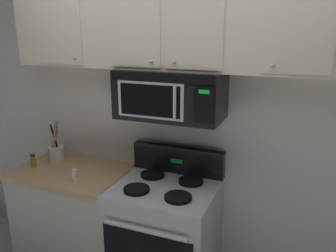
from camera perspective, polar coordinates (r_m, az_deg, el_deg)
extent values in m
cube|color=silver|center=(2.71, 2.38, 1.60)|extent=(5.20, 0.10, 2.70)
cube|color=#B7BABF|center=(2.77, -0.57, -18.58)|extent=(0.76, 0.64, 0.90)
cylinder|color=#B7BABF|center=(2.34, -4.09, -17.24)|extent=(0.61, 0.03, 0.03)
cube|color=black|center=(2.74, 1.69, -5.70)|extent=(0.76, 0.07, 0.22)
cube|color=#19D83F|center=(2.71, 1.43, -5.96)|extent=(0.10, 0.00, 0.04)
cylinder|color=black|center=(2.49, -5.33, -10.61)|extent=(0.19, 0.19, 0.02)
cylinder|color=black|center=(2.37, 1.72, -11.95)|extent=(0.19, 0.19, 0.02)
cylinder|color=black|center=(2.71, -2.60, -8.20)|extent=(0.19, 0.19, 0.02)
cylinder|color=black|center=(2.61, 3.89, -9.27)|extent=(0.19, 0.19, 0.02)
cube|color=black|center=(2.44, 0.49, 5.41)|extent=(0.76, 0.39, 0.35)
cube|color=black|center=(2.24, -1.40, 8.08)|extent=(0.73, 0.01, 0.06)
cube|color=#B7BABF|center=(2.30, -3.08, 4.33)|extent=(0.49, 0.01, 0.25)
cube|color=black|center=(2.29, -3.11, 4.32)|extent=(0.44, 0.01, 0.22)
cube|color=black|center=(2.16, 6.08, 3.56)|extent=(0.14, 0.01, 0.25)
cube|color=#19D83F|center=(2.14, 6.10, 5.75)|extent=(0.07, 0.00, 0.03)
cylinder|color=#B7BABF|center=(2.20, 1.11, 3.85)|extent=(0.02, 0.02, 0.23)
cube|color=beige|center=(2.43, 0.78, 16.03)|extent=(2.50, 0.33, 0.55)
cube|color=beige|center=(2.70, -17.89, 15.28)|extent=(0.38, 0.01, 0.51)
sphere|color=#B7BABF|center=(2.62, -15.47, 10.97)|extent=(0.03, 0.03, 0.03)
cube|color=beige|center=(2.36, -5.74, 15.96)|extent=(0.38, 0.01, 0.51)
sphere|color=#B7BABF|center=(2.30, -2.83, 10.90)|extent=(0.03, 0.03, 0.03)
cube|color=beige|center=(2.20, 4.41, 16.00)|extent=(0.38, 0.01, 0.51)
sphere|color=#B7BABF|center=(2.24, 0.95, 10.78)|extent=(0.03, 0.03, 0.03)
cube|color=beige|center=(2.09, 21.37, 15.01)|extent=(0.38, 0.01, 0.51)
sphere|color=#B7BABF|center=(2.10, 17.21, 9.75)|extent=(0.03, 0.03, 0.03)
cube|color=#BCB7AD|center=(3.16, -15.22, -14.89)|extent=(0.90, 0.62, 0.86)
cube|color=tan|center=(2.96, -15.85, -7.36)|extent=(0.93, 0.65, 0.03)
cylinder|color=beige|center=(3.14, -18.35, -4.51)|extent=(0.14, 0.14, 0.14)
cylinder|color=teal|center=(3.06, -18.67, -1.87)|extent=(0.09, 0.05, 0.31)
cylinder|color=silver|center=(3.10, -19.12, -2.43)|extent=(0.03, 0.05, 0.23)
cylinder|color=black|center=(3.08, -18.55, -2.16)|extent=(0.07, 0.03, 0.27)
cylinder|color=#A87A47|center=(3.11, -18.62, -1.87)|extent=(0.08, 0.04, 0.28)
cylinder|color=tan|center=(3.08, -18.50, -2.13)|extent=(0.04, 0.06, 0.27)
cylinder|color=olive|center=(3.06, -18.65, -2.17)|extent=(0.07, 0.02, 0.28)
cylinder|color=red|center=(3.09, -18.39, -2.07)|extent=(0.08, 0.04, 0.27)
cylinder|color=#BCBCC1|center=(3.10, -18.56, -1.98)|extent=(0.04, 0.06, 0.28)
cylinder|color=white|center=(2.71, -15.46, -8.16)|extent=(0.04, 0.04, 0.09)
cylinder|color=#B7BABF|center=(2.69, -15.54, -7.17)|extent=(0.04, 0.04, 0.02)
cylinder|color=olive|center=(3.09, -21.79, -5.60)|extent=(0.04, 0.04, 0.10)
cylinder|color=black|center=(3.07, -21.89, -4.62)|extent=(0.04, 0.04, 0.02)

